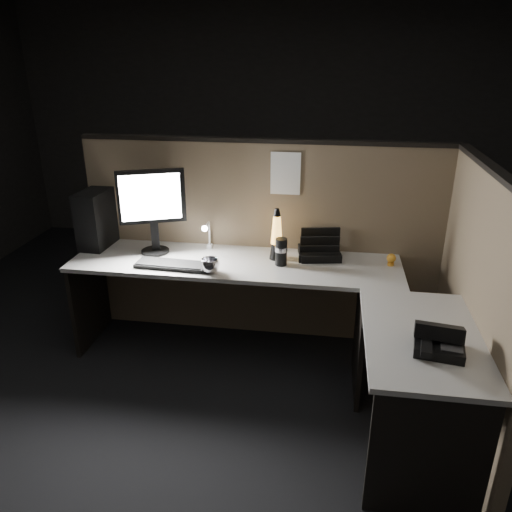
# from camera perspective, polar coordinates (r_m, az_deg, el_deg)

# --- Properties ---
(floor) EXTENTS (6.00, 6.00, 0.00)m
(floor) POSITION_cam_1_polar(r_m,az_deg,el_deg) (3.34, -1.60, -16.51)
(floor) COLOR black
(floor) RESTS_ON ground
(room_shell) EXTENTS (6.00, 6.00, 6.00)m
(room_shell) POSITION_cam_1_polar(r_m,az_deg,el_deg) (2.63, -1.99, 11.99)
(room_shell) COLOR silver
(room_shell) RESTS_ON ground
(partition_back) EXTENTS (2.66, 0.06, 1.50)m
(partition_back) POSITION_cam_1_polar(r_m,az_deg,el_deg) (3.76, 0.77, 1.49)
(partition_back) COLOR brown
(partition_back) RESTS_ON ground
(partition_right) EXTENTS (0.06, 1.66, 1.50)m
(partition_right) POSITION_cam_1_polar(r_m,az_deg,el_deg) (3.09, 23.78, -5.47)
(partition_right) COLOR brown
(partition_right) RESTS_ON ground
(desk) EXTENTS (2.60, 1.60, 0.73)m
(desk) POSITION_cam_1_polar(r_m,az_deg,el_deg) (3.20, 2.27, -5.86)
(desk) COLOR #B8B4AE
(desk) RESTS_ON ground
(pc_tower) EXTENTS (0.20, 0.41, 0.42)m
(pc_tower) POSITION_cam_1_polar(r_m,az_deg,el_deg) (3.91, -17.57, 4.23)
(pc_tower) COLOR black
(pc_tower) RESTS_ON desk
(monitor) EXTENTS (0.45, 0.22, 0.61)m
(monitor) POSITION_cam_1_polar(r_m,az_deg,el_deg) (3.61, -11.80, 5.89)
(monitor) COLOR black
(monitor) RESTS_ON desk
(keyboard) EXTENTS (0.49, 0.19, 0.02)m
(keyboard) POSITION_cam_1_polar(r_m,az_deg,el_deg) (3.45, -9.68, -0.99)
(keyboard) COLOR black
(keyboard) RESTS_ON desk
(mouse) EXTENTS (0.11, 0.09, 0.04)m
(mouse) POSITION_cam_1_polar(r_m,az_deg,el_deg) (3.32, -5.64, -1.65)
(mouse) COLOR black
(mouse) RESTS_ON desk
(clip_lamp) EXTENTS (0.04, 0.17, 0.22)m
(clip_lamp) POSITION_cam_1_polar(r_m,az_deg,el_deg) (3.63, -5.60, 2.45)
(clip_lamp) COLOR silver
(clip_lamp) RESTS_ON desk
(organizer) EXTENTS (0.32, 0.29, 0.21)m
(organizer) POSITION_cam_1_polar(r_m,az_deg,el_deg) (3.58, 7.27, 0.69)
(organizer) COLOR black
(organizer) RESTS_ON desk
(lava_lamp) EXTENTS (0.10, 0.10, 0.37)m
(lava_lamp) POSITION_cam_1_polar(r_m,az_deg,el_deg) (3.48, 2.37, 2.04)
(lava_lamp) COLOR black
(lava_lamp) RESTS_ON desk
(travel_mug) EXTENTS (0.08, 0.08, 0.19)m
(travel_mug) POSITION_cam_1_polar(r_m,az_deg,el_deg) (3.40, 2.88, 0.48)
(travel_mug) COLOR black
(travel_mug) RESTS_ON desk
(steel_mug) EXTENTS (0.15, 0.15, 0.10)m
(steel_mug) POSITION_cam_1_polar(r_m,az_deg,el_deg) (3.31, -5.28, -1.10)
(steel_mug) COLOR #B7B7BE
(steel_mug) RESTS_ON desk
(figurine) EXTENTS (0.06, 0.06, 0.06)m
(figurine) POSITION_cam_1_polar(r_m,az_deg,el_deg) (3.52, 15.21, -0.23)
(figurine) COLOR orange
(figurine) RESTS_ON desk
(pinned_paper) EXTENTS (0.21, 0.00, 0.30)m
(pinned_paper) POSITION_cam_1_polar(r_m,az_deg,el_deg) (3.55, 3.39, 9.39)
(pinned_paper) COLOR white
(pinned_paper) RESTS_ON partition_back
(desk_phone) EXTENTS (0.26, 0.27, 0.14)m
(desk_phone) POSITION_cam_1_polar(r_m,az_deg,el_deg) (2.63, 20.11, -9.06)
(desk_phone) COLOR black
(desk_phone) RESTS_ON desk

